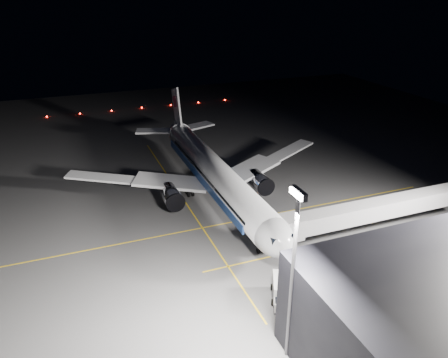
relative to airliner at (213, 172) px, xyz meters
name	(u,v)px	position (x,y,z in m)	size (l,w,h in m)	color
ground	(215,198)	(1.08, 0.00, -5.16)	(200.00, 200.00, 0.00)	#4C4C4F
guide_line_main	(235,222)	(11.08, 0.00, -5.16)	(0.25, 80.00, 0.01)	gold
guide_line_cross	(186,203)	(1.08, -6.00, -5.16)	(70.00, 0.25, 0.01)	gold
guide_line_side	(321,245)	(23.08, 10.00, -5.16)	(0.25, 40.00, 0.01)	gold
airliner	(213,172)	(0.00, 0.00, 0.00)	(61.48, 54.22, 16.64)	silver
jet_bridge	(366,211)	(23.08, 18.06, -0.58)	(3.60, 34.40, 6.30)	#B2B2B7
floodlight_mast_south	(293,263)	(41.08, -6.01, 7.21)	(2.40, 0.67, 20.70)	#59595E
taxiway_lights	(142,108)	(-70.92, 0.00, -4.94)	(0.44, 60.44, 0.44)	#FF140A
service_truck	(282,291)	(32.67, -2.23, -3.58)	(6.18, 4.50, 2.96)	silver
baggage_tug	(239,173)	(-7.00, 8.56, -4.34)	(2.62, 2.18, 1.79)	black
safety_cone_a	(223,182)	(-4.92, 4.00, -4.87)	(0.40, 0.40, 0.59)	red
safety_cone_b	(234,187)	(-1.55, 5.05, -4.83)	(0.44, 0.44, 0.66)	red
safety_cone_c	(257,193)	(2.63, 8.36, -4.84)	(0.43, 0.43, 0.65)	red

